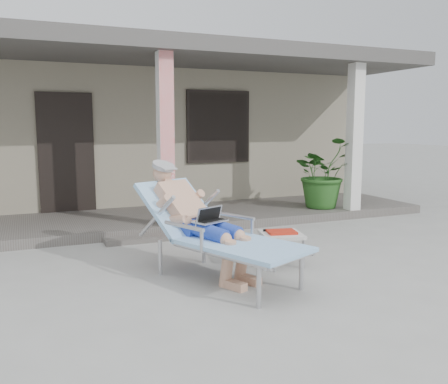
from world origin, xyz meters
name	(u,v)px	position (x,y,z in m)	size (l,w,h in m)	color
ground	(219,274)	(0.00, 0.00, 0.00)	(60.00, 60.00, 0.00)	#9E9E99
house	(115,126)	(0.00, 6.50, 1.67)	(10.40, 5.40, 3.30)	gray
porch_deck	(153,220)	(0.00, 3.00, 0.07)	(10.00, 2.00, 0.15)	#605B56
porch_overhang	(151,57)	(0.00, 2.95, 2.79)	(10.00, 2.30, 2.85)	silver
porch_step	(173,236)	(0.00, 1.85, 0.04)	(2.00, 0.30, 0.07)	#605B56
lounger	(206,202)	(-0.15, 0.00, 0.84)	(1.54, 2.17, 1.37)	#B7B7BC
side_table	(281,236)	(0.81, 0.02, 0.36)	(0.58, 0.58, 0.43)	beige
potted_palm	(323,173)	(3.14, 2.56, 0.80)	(1.18, 1.02, 1.31)	#26591E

